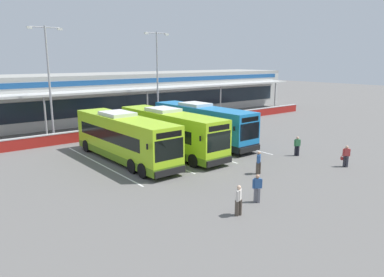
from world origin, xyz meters
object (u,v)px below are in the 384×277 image
(lamp_post_west, at_px, (49,76))
(coach_bus_centre, at_px, (202,125))
(coach_bus_leftmost, at_px, (124,138))
(pedestrian_with_handbag, at_px, (346,156))
(coach_bus_left_centre, at_px, (170,132))
(lamp_post_centre, at_px, (157,73))
(pedestrian_child, at_px, (259,162))
(pedestrian_approaching_bus, at_px, (297,145))
(pedestrian_in_dark_coat, at_px, (239,199))
(pedestrian_near_bin, at_px, (257,187))

(lamp_post_west, bearing_deg, coach_bus_centre, -45.90)
(coach_bus_leftmost, distance_m, pedestrian_with_handbag, 16.86)
(coach_bus_left_centre, height_order, lamp_post_centre, lamp_post_centre)
(pedestrian_child, distance_m, lamp_post_centre, 21.68)
(coach_bus_leftmost, xyz_separation_m, coach_bus_left_centre, (4.20, -0.24, 0.00))
(coach_bus_centre, bearing_deg, pedestrian_child, -107.29)
(pedestrian_approaching_bus, distance_m, lamp_post_west, 24.31)
(lamp_post_west, bearing_deg, coach_bus_leftmost, -81.47)
(lamp_post_centre, bearing_deg, lamp_post_west, 178.71)
(coach_bus_left_centre, distance_m, pedestrian_approaching_bus, 10.68)
(coach_bus_leftmost, bearing_deg, coach_bus_left_centre, -3.25)
(coach_bus_leftmost, xyz_separation_m, coach_bus_centre, (8.73, 0.96, 0.00))
(coach_bus_left_centre, distance_m, pedestrian_in_dark_coat, 13.46)
(pedestrian_child, relative_size, lamp_post_centre, 0.15)
(coach_bus_centre, relative_size, pedestrian_child, 7.53)
(pedestrian_child, bearing_deg, pedestrian_in_dark_coat, -146.60)
(coach_bus_centre, bearing_deg, pedestrian_in_dark_coat, -123.38)
(pedestrian_with_handbag, distance_m, pedestrian_in_dark_coat, 12.50)
(pedestrian_in_dark_coat, relative_size, pedestrian_child, 1.00)
(pedestrian_child, relative_size, lamp_post_west, 0.15)
(coach_bus_centre, xyz_separation_m, pedestrian_child, (-3.06, -9.84, -0.91))
(coach_bus_left_centre, height_order, pedestrian_approaching_bus, coach_bus_left_centre)
(lamp_post_centre, bearing_deg, coach_bus_leftmost, -132.82)
(pedestrian_with_handbag, xyz_separation_m, pedestrian_in_dark_coat, (-12.45, -1.12, 0.02))
(coach_bus_left_centre, bearing_deg, pedestrian_in_dark_coat, -109.95)
(pedestrian_approaching_bus, bearing_deg, lamp_post_centre, 93.73)
(pedestrian_child, xyz_separation_m, lamp_post_west, (-7.43, 20.67, 5.42))
(pedestrian_in_dark_coat, bearing_deg, pedestrian_near_bin, 15.95)
(pedestrian_child, height_order, pedestrian_near_bin, same)
(coach_bus_centre, xyz_separation_m, pedestrian_near_bin, (-7.04, -13.23, -0.91))
(coach_bus_centre, xyz_separation_m, lamp_post_west, (-10.50, 10.83, 4.50))
(pedestrian_child, xyz_separation_m, pedestrian_approaching_bus, (6.25, 1.31, 0.00))
(pedestrian_near_bin, xyz_separation_m, pedestrian_approaching_bus, (10.23, 4.71, 0.00))
(pedestrian_near_bin, relative_size, pedestrian_approaching_bus, 1.00)
(coach_bus_leftmost, height_order, lamp_post_centre, lamp_post_centre)
(coach_bus_leftmost, xyz_separation_m, lamp_post_centre, (10.67, 11.51, 4.50))
(pedestrian_near_bin, height_order, lamp_post_centre, lamp_post_centre)
(coach_bus_left_centre, bearing_deg, coach_bus_leftmost, 176.75)
(pedestrian_with_handbag, bearing_deg, coach_bus_left_centre, 124.36)
(pedestrian_near_bin, distance_m, pedestrian_approaching_bus, 11.26)
(pedestrian_in_dark_coat, height_order, pedestrian_child, same)
(coach_bus_centre, distance_m, pedestrian_with_handbag, 13.17)
(pedestrian_child, height_order, lamp_post_west, lamp_post_west)
(lamp_post_centre, bearing_deg, coach_bus_centre, -100.42)
(pedestrian_with_handbag, height_order, pedestrian_child, same)
(coach_bus_leftmost, relative_size, pedestrian_in_dark_coat, 7.53)
(pedestrian_with_handbag, height_order, lamp_post_west, lamp_post_west)
(pedestrian_in_dark_coat, bearing_deg, coach_bus_left_centre, 70.05)
(coach_bus_leftmost, height_order, lamp_post_west, lamp_post_west)
(lamp_post_centre, bearing_deg, pedestrian_in_dark_coat, -114.39)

